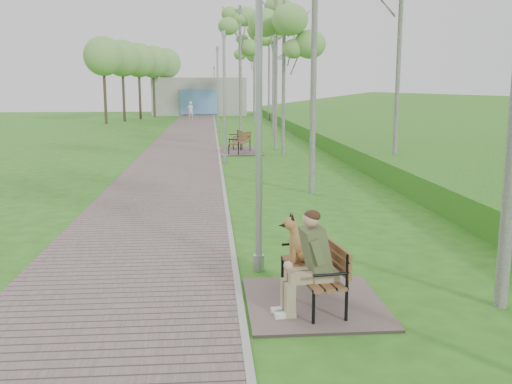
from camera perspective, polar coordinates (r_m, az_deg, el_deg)
ground at (r=12.81m, az=-2.74°, el=-3.17°), size 120.00×120.00×0.00m
walkway at (r=34.10m, az=-6.88°, el=5.34°), size 3.50×67.00×0.04m
kerb at (r=34.08m, az=-3.93°, el=5.39°), size 0.10×67.00×0.05m
embankment at (r=34.86m, az=16.32°, el=5.07°), size 14.00×70.00×1.60m
building_north at (r=63.43m, az=-5.66°, el=9.48°), size 10.00×5.20×4.00m
bench_main at (r=8.01m, az=5.28°, el=-8.12°), size 1.90×2.11×1.66m
bench_second at (r=26.31m, az=-1.64°, el=4.37°), size 1.99×2.21×1.22m
bench_third at (r=28.36m, az=-2.05°, el=4.76°), size 1.82×2.02×1.12m
lamp_post_near at (r=9.12m, az=0.29°, el=5.57°), size 0.19×0.19×4.79m
lamp_post_second at (r=22.99m, az=-3.18°, el=8.95°), size 0.20×0.20×5.18m
lamp_post_third at (r=38.03m, az=-3.84°, el=9.83°), size 0.22×0.22×5.60m
lamp_post_far at (r=62.38m, az=-4.18°, el=9.88°), size 0.20×0.20×5.19m
pedestrian_near at (r=53.93m, az=-6.57°, el=8.08°), size 0.70×0.55×1.70m
birch_mid_a at (r=25.47m, az=2.83°, el=16.19°), size 2.31×2.31×7.09m
birch_mid_c at (r=27.96m, az=2.04°, el=16.42°), size 2.24×2.24×7.54m
birch_far_a at (r=36.17m, az=1.79°, el=15.71°), size 2.25×2.25×8.06m
birch_far_b at (r=41.07m, az=-1.61°, el=15.99°), size 2.94×2.94×8.89m
birch_far_c at (r=52.31m, az=1.33°, el=16.42°), size 2.53×2.53×10.77m
birch_distant_a at (r=51.55m, az=-0.19°, el=14.49°), size 2.79×2.79×8.46m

